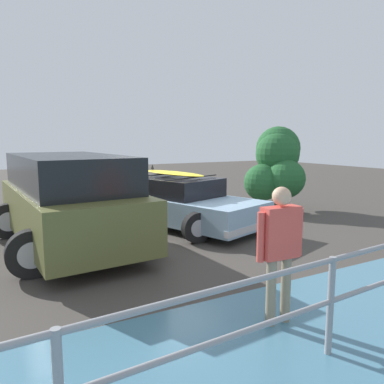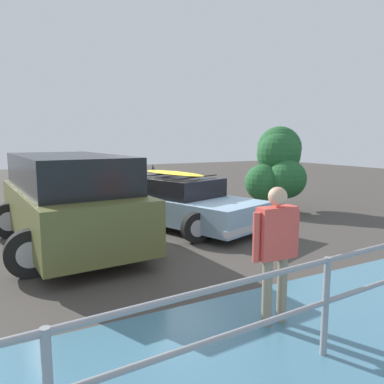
% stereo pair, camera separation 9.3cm
% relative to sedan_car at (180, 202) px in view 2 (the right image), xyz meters
% --- Properties ---
extents(ground_plane, '(44.00, 44.00, 0.02)m').
position_rel_sedan_car_xyz_m(ground_plane, '(0.42, 0.20, -0.61)').
color(ground_plane, '#423D38').
rests_on(ground_plane, ground).
extents(sedan_car, '(3.21, 4.71, 1.51)m').
position_rel_sedan_car_xyz_m(sedan_car, '(0.00, 0.00, 0.00)').
color(sedan_car, '#8CADC6').
rests_on(sedan_car, ground).
extents(suv_car, '(2.95, 5.01, 1.89)m').
position_rel_sedan_car_xyz_m(suv_car, '(2.82, 0.58, 0.38)').
color(suv_car, brown).
rests_on(suv_car, ground).
extents(person_bystander, '(0.65, 0.22, 1.66)m').
position_rel_sedan_car_xyz_m(person_bystander, '(1.27, 5.13, 0.40)').
color(person_bystander, gray).
rests_on(person_bystander, ground).
extents(railing_fence, '(10.74, 0.70, 1.04)m').
position_rel_sedan_car_xyz_m(railing_fence, '(1.26, 5.89, 0.12)').
color(railing_fence, gray).
rests_on(railing_fence, ground).
extents(bush_near_left, '(2.05, 1.97, 2.59)m').
position_rel_sedan_car_xyz_m(bush_near_left, '(-3.60, -0.46, 0.89)').
color(bush_near_left, '#4C3828').
rests_on(bush_near_left, ground).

